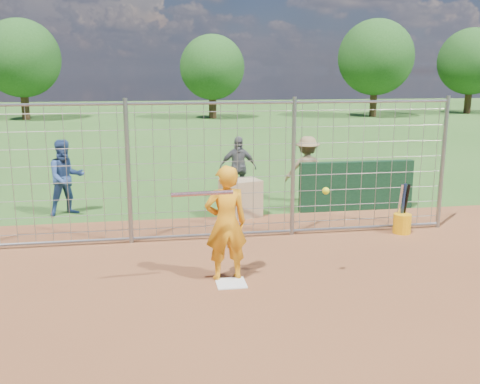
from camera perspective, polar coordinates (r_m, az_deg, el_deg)
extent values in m
plane|color=#2D591E|center=(8.14, -1.17, -9.24)|extent=(100.00, 100.00, 0.00)
cube|color=silver|center=(7.95, -0.96, -9.71)|extent=(0.43, 0.43, 0.02)
cube|color=#11381E|center=(12.20, 12.30, 0.65)|extent=(2.60, 0.20, 1.10)
imported|color=orange|center=(7.86, -1.51, -3.36)|extent=(0.67, 0.47, 1.73)
imported|color=navy|center=(12.05, -18.06, 1.47)|extent=(0.98, 0.89, 1.64)
imported|color=#5A5B60|center=(12.92, -0.23, 2.60)|extent=(0.92, 0.42, 1.53)
imported|color=olive|center=(12.71, 7.15, 2.41)|extent=(1.09, 0.72, 1.57)
cube|color=tan|center=(11.38, 0.07, -0.69)|extent=(0.93, 0.76, 0.80)
cylinder|color=silver|center=(7.35, -4.06, -0.16)|extent=(0.86, 0.12, 0.06)
sphere|color=#E5F119|center=(7.70, 9.14, 0.12)|extent=(0.10, 0.10, 0.10)
cylinder|color=#FFAC0D|center=(10.73, 16.90, -3.25)|extent=(0.34, 0.34, 0.38)
cylinder|color=silver|center=(10.66, 16.66, -1.34)|extent=(0.07, 0.22, 0.85)
cylinder|color=navy|center=(10.69, 17.00, -1.32)|extent=(0.07, 0.17, 0.85)
cylinder|color=black|center=(10.71, 17.24, -1.31)|extent=(0.06, 0.23, 0.84)
cylinder|color=gray|center=(9.63, -11.82, 2.04)|extent=(0.08, 0.08, 2.60)
cylinder|color=gray|center=(9.96, 5.69, 2.60)|extent=(0.08, 0.08, 2.60)
cylinder|color=gray|center=(11.12, 20.80, 2.89)|extent=(0.08, 0.08, 2.60)
cylinder|color=gray|center=(9.54, -3.00, 9.45)|extent=(9.00, 0.05, 0.05)
cylinder|color=gray|center=(9.98, -2.84, -4.56)|extent=(9.00, 0.05, 0.05)
cube|color=gray|center=(9.69, -2.92, 2.06)|extent=(9.00, 0.02, 2.50)
cylinder|color=#3F2B19|center=(37.36, -21.98, 9.11)|extent=(0.50, 0.50, 2.52)
sphere|color=#26561E|center=(37.32, -22.32, 13.07)|extent=(4.90, 4.90, 4.90)
cylinder|color=#3F2B19|center=(35.75, -2.94, 9.59)|extent=(0.50, 0.50, 2.16)
sphere|color=#26561E|center=(35.70, -2.98, 13.15)|extent=(4.20, 4.20, 4.20)
cylinder|color=#3F2B19|center=(38.12, 14.06, 9.75)|extent=(0.50, 0.50, 2.59)
sphere|color=#26561E|center=(38.09, 14.28, 13.75)|extent=(5.04, 5.04, 5.04)
cylinder|color=#3F2B19|center=(43.19, 23.17, 9.33)|extent=(0.50, 0.50, 2.45)
sphere|color=#26561E|center=(43.16, 23.47, 12.66)|extent=(4.76, 4.76, 4.76)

